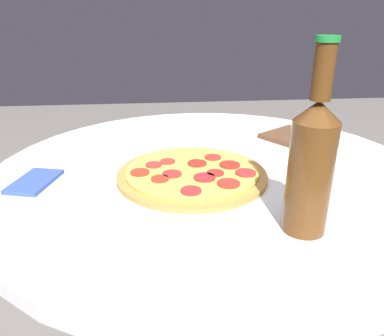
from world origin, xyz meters
TOP-DOWN VIEW (x-y plane):
  - table at (0.00, 0.00)m, footprint 0.93×0.93m
  - pizza at (0.05, -0.04)m, footprint 0.30×0.30m
  - beer_bottle at (0.26, 0.11)m, footprint 0.07×0.07m
  - pizza_paddle at (-0.19, 0.27)m, footprint 0.21×0.26m
  - napkin at (0.04, -0.35)m, footprint 0.13×0.09m

SIDE VIEW (x-z plane):
  - table at x=0.00m, z-range 0.23..1.00m
  - napkin at x=0.04m, z-range 0.77..0.78m
  - pizza_paddle at x=-0.19m, z-range 0.77..0.79m
  - pizza at x=0.05m, z-range 0.77..0.79m
  - beer_bottle at x=0.26m, z-range 0.74..1.03m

